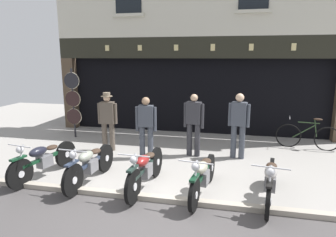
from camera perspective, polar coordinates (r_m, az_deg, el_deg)
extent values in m
cube|color=#99958F|center=(10.33, 4.77, -3.32)|extent=(21.78, 10.00, 0.08)
cube|color=#ACA292|center=(5.77, -2.02, -15.51)|extent=(21.78, 0.16, 0.18)
cube|color=black|center=(12.32, 6.32, 5.49)|extent=(9.00, 4.00, 2.60)
cube|color=#4C3D2D|center=(11.77, -18.21, 4.66)|extent=(0.44, 0.36, 2.60)
cube|color=black|center=(10.58, 5.31, 5.16)|extent=(8.61, 0.03, 2.18)
cube|color=black|center=(10.09, 5.17, 13.49)|extent=(9.78, 0.24, 0.70)
cube|color=#DBC684|center=(10.78, -11.67, 13.19)|extent=(0.14, 0.03, 0.19)
cube|color=#DBC684|center=(10.36, -5.47, 13.44)|extent=(0.14, 0.03, 0.18)
cube|color=#DBC684|center=(10.05, 1.58, 13.54)|extent=(0.14, 0.03, 0.19)
cube|color=#DBC684|center=(9.89, 8.65, 13.43)|extent=(0.14, 0.03, 0.22)
cube|color=#DBC684|center=(9.88, 15.79, 13.13)|extent=(0.14, 0.03, 0.21)
cube|color=#DBC684|center=(10.03, 23.13, 12.61)|extent=(0.14, 0.03, 0.22)
cube|color=beige|center=(10.53, -7.68, 19.21)|extent=(1.10, 0.12, 0.10)
cube|color=beige|center=(9.93, 16.11, 19.31)|extent=(1.10, 0.12, 0.10)
cylinder|color=black|center=(6.81, -26.70, -9.57)|extent=(0.18, 0.64, 0.64)
cylinder|color=silver|center=(6.81, -26.70, -9.57)|extent=(0.12, 0.16, 0.14)
cylinder|color=black|center=(7.70, -19.15, -6.53)|extent=(0.19, 0.64, 0.64)
cylinder|color=silver|center=(7.70, -19.15, -6.53)|extent=(0.13, 0.16, 0.14)
cube|color=#123A21|center=(7.20, -22.75, -7.07)|extent=(0.28, 1.23, 0.07)
cube|color=slate|center=(7.22, -22.71, -7.60)|extent=(0.25, 0.35, 0.26)
ellipsoid|color=black|center=(7.03, -23.81, -5.89)|extent=(0.30, 0.49, 0.20)
ellipsoid|color=#38281E|center=(7.31, -21.53, -5.21)|extent=(0.25, 0.33, 0.10)
cube|color=#123A21|center=(6.70, -26.97, -6.85)|extent=(0.16, 0.37, 0.04)
sphere|color=silver|center=(6.70, -26.71, -5.42)|extent=(0.15, 0.15, 0.15)
cylinder|color=silver|center=(6.67, -26.77, -4.76)|extent=(0.61, 0.13, 0.02)
cylinder|color=silver|center=(6.74, -26.67, -7.17)|extent=(0.08, 0.27, 0.61)
cylinder|color=black|center=(6.10, -17.91, -11.28)|extent=(0.11, 0.66, 0.65)
cylinder|color=silver|center=(6.10, -17.91, -11.28)|extent=(0.11, 0.15, 0.14)
cylinder|color=black|center=(7.15, -12.01, -7.47)|extent=(0.12, 0.66, 0.65)
cylinder|color=silver|center=(7.15, -12.01, -7.47)|extent=(0.12, 0.15, 0.14)
cube|color=#293449|center=(6.57, -14.77, -8.26)|extent=(0.15, 1.22, 0.07)
cube|color=slate|center=(6.59, -14.73, -8.83)|extent=(0.22, 0.33, 0.26)
ellipsoid|color=gray|center=(6.38, -15.59, -7.02)|extent=(0.25, 0.47, 0.20)
ellipsoid|color=#38281E|center=(6.71, -13.81, -6.17)|extent=(0.22, 0.31, 0.10)
cube|color=#293449|center=(5.97, -18.12, -8.22)|extent=(0.12, 0.37, 0.04)
sphere|color=silver|center=(5.97, -17.90, -6.65)|extent=(0.15, 0.15, 0.15)
cylinder|color=silver|center=(5.95, -17.95, -5.92)|extent=(0.62, 0.06, 0.02)
cylinder|color=silver|center=(6.02, -17.87, -8.61)|extent=(0.05, 0.23, 0.62)
cylinder|color=black|center=(5.58, -6.77, -12.94)|extent=(0.11, 0.67, 0.66)
cylinder|color=silver|center=(5.58, -6.77, -12.94)|extent=(0.11, 0.15, 0.15)
cylinder|color=black|center=(6.74, -2.29, -8.37)|extent=(0.12, 0.67, 0.66)
cylinder|color=silver|center=(6.74, -2.29, -8.37)|extent=(0.12, 0.15, 0.15)
cube|color=#1F302B|center=(6.11, -4.32, -9.41)|extent=(0.15, 1.24, 0.07)
cube|color=slate|center=(6.13, -4.31, -10.02)|extent=(0.22, 0.33, 0.26)
ellipsoid|color=maroon|center=(5.89, -4.91, -8.14)|extent=(0.25, 0.47, 0.20)
ellipsoid|color=#38281E|center=(6.26, -3.57, -7.10)|extent=(0.22, 0.31, 0.10)
cube|color=#1F302B|center=(5.44, -6.87, -9.57)|extent=(0.12, 0.37, 0.04)
sphere|color=silver|center=(5.44, -6.66, -7.90)|extent=(0.15, 0.15, 0.15)
cylinder|color=silver|center=(5.41, -6.68, -7.11)|extent=(0.62, 0.07, 0.02)
cylinder|color=silver|center=(5.50, -6.69, -10.03)|extent=(0.05, 0.26, 0.61)
cylinder|color=black|center=(5.33, 5.07, -14.49)|extent=(0.15, 0.61, 0.60)
cylinder|color=silver|center=(5.33, 5.07, -14.49)|extent=(0.12, 0.14, 0.13)
cylinder|color=black|center=(6.54, 8.15, -9.44)|extent=(0.16, 0.61, 0.60)
cylinder|color=silver|center=(6.54, 8.15, -9.44)|extent=(0.13, 0.15, 0.13)
cube|color=#133723|center=(5.88, 6.81, -10.64)|extent=(0.23, 1.24, 0.07)
cube|color=slate|center=(5.91, 6.80, -11.27)|extent=(0.24, 0.34, 0.26)
ellipsoid|color=#A5A38B|center=(5.66, 6.49, -9.37)|extent=(0.28, 0.48, 0.20)
ellipsoid|color=#38281E|center=(6.04, 7.39, -8.22)|extent=(0.24, 0.32, 0.10)
cube|color=#133723|center=(5.20, 5.14, -11.33)|extent=(0.15, 0.37, 0.04)
sphere|color=silver|center=(5.19, 5.35, -9.26)|extent=(0.15, 0.15, 0.15)
cylinder|color=silver|center=(5.16, 5.37, -8.43)|extent=(0.62, 0.10, 0.02)
cylinder|color=silver|center=(5.25, 5.25, -11.47)|extent=(0.07, 0.25, 0.62)
cylinder|color=black|center=(5.37, 18.78, -14.95)|extent=(0.16, 0.61, 0.60)
cylinder|color=silver|center=(5.37, 18.78, -14.95)|extent=(0.12, 0.15, 0.13)
cylinder|color=black|center=(6.61, 19.35, -9.78)|extent=(0.17, 0.61, 0.60)
cylinder|color=silver|center=(6.61, 19.35, -9.78)|extent=(0.13, 0.15, 0.13)
cube|color=black|center=(5.93, 19.18, -11.04)|extent=(0.26, 1.24, 0.07)
cube|color=slate|center=(5.96, 19.13, -11.66)|extent=(0.25, 0.35, 0.26)
ellipsoid|color=gray|center=(5.71, 19.25, -9.80)|extent=(0.29, 0.49, 0.20)
ellipsoid|color=#38281E|center=(6.10, 19.39, -8.61)|extent=(0.24, 0.33, 0.10)
cube|color=black|center=(5.23, 19.02, -11.79)|extent=(0.15, 0.37, 0.04)
sphere|color=silver|center=(5.22, 19.18, -9.74)|extent=(0.15, 0.15, 0.15)
cylinder|color=silver|center=(5.19, 19.24, -8.92)|extent=(0.62, 0.12, 0.02)
cylinder|color=silver|center=(5.28, 19.01, -11.94)|extent=(0.08, 0.30, 0.60)
cylinder|color=brown|center=(8.64, -10.74, -3.45)|extent=(0.15, 0.15, 0.82)
cylinder|color=brown|center=(8.70, -12.13, -3.40)|extent=(0.15, 0.15, 0.82)
cube|color=brown|center=(8.51, -11.63, 1.11)|extent=(0.40, 0.26, 0.62)
cube|color=silver|center=(8.61, -11.43, 1.74)|extent=(0.14, 0.04, 0.35)
cube|color=maroon|center=(8.62, -11.40, 1.67)|extent=(0.05, 0.02, 0.32)
cylinder|color=brown|center=(8.45, -10.10, 0.93)|extent=(0.09, 0.09, 0.58)
cylinder|color=brown|center=(8.59, -13.12, 0.98)|extent=(0.09, 0.09, 0.58)
sphere|color=beige|center=(8.45, -11.75, 3.88)|extent=(0.19, 0.19, 0.19)
cylinder|color=#7F705B|center=(8.44, -11.76, 4.23)|extent=(0.33, 0.33, 0.01)
cylinder|color=#7F705B|center=(8.43, -11.78, 4.59)|extent=(0.20, 0.20, 0.11)
cylinder|color=#3D424C|center=(7.86, -3.41, -4.55)|extent=(0.15, 0.15, 0.89)
cylinder|color=#3D424C|center=(7.89, -4.99, -4.50)|extent=(0.15, 0.15, 0.89)
cube|color=#3D424C|center=(7.71, -4.28, 0.48)|extent=(0.40, 0.27, 0.56)
cube|color=white|center=(7.80, -4.15, 1.13)|extent=(0.14, 0.04, 0.31)
cube|color=#47234C|center=(7.82, -4.14, 1.07)|extent=(0.05, 0.02, 0.29)
cylinder|color=#3D424C|center=(7.69, -2.54, -0.15)|extent=(0.09, 0.09, 0.64)
cylinder|color=#3D424C|center=(7.76, -5.99, -0.08)|extent=(0.09, 0.09, 0.64)
sphere|color=#9E7A5B|center=(7.64, -4.33, 3.37)|extent=(0.21, 0.21, 0.21)
cylinder|color=#2D2D33|center=(8.02, 5.68, -4.12)|extent=(0.15, 0.15, 0.92)
cylinder|color=#2D2D33|center=(8.08, 4.17, -3.97)|extent=(0.15, 0.15, 0.92)
cube|color=#2D2D33|center=(7.88, 5.02, 1.09)|extent=(0.41, 0.27, 0.59)
cube|color=white|center=(7.98, 5.25, 1.74)|extent=(0.14, 0.04, 0.33)
cube|color=black|center=(7.99, 5.28, 1.67)|extent=(0.05, 0.02, 0.31)
cylinder|color=#2D2D33|center=(7.84, 6.66, 0.44)|extent=(0.09, 0.09, 0.66)
cylinder|color=#2D2D33|center=(7.96, 3.38, 0.69)|extent=(0.09, 0.09, 0.66)
sphere|color=tan|center=(7.82, 5.07, 4.00)|extent=(0.20, 0.20, 0.20)
cylinder|color=#3D424C|center=(8.04, 14.08, -4.42)|extent=(0.15, 0.15, 0.91)
cylinder|color=#3D424C|center=(8.08, 12.54, -4.27)|extent=(0.15, 0.15, 0.91)
cube|color=#3D424C|center=(7.88, 13.57, 0.87)|extent=(0.42, 0.29, 0.62)
cube|color=silver|center=(7.98, 13.75, 1.54)|extent=(0.14, 0.05, 0.35)
cube|color=brown|center=(8.00, 13.76, 1.46)|extent=(0.05, 0.02, 0.32)
cylinder|color=#3D424C|center=(7.85, 15.24, 0.50)|extent=(0.09, 0.09, 0.60)
cylinder|color=#3D424C|center=(7.93, 11.89, 0.78)|extent=(0.09, 0.09, 0.60)
sphere|color=beige|center=(7.81, 13.72, 3.95)|extent=(0.22, 0.22, 0.22)
cylinder|color=#232328|center=(10.23, -17.82, 2.79)|extent=(0.06, 0.06, 2.29)
cylinder|color=black|center=(10.12, -18.14, 6.97)|extent=(0.51, 0.03, 0.51)
torus|color=beige|center=(10.14, -18.10, 6.98)|extent=(0.54, 0.04, 0.54)
cylinder|color=black|center=(10.19, -17.93, 3.64)|extent=(0.51, 0.03, 0.51)
torus|color=beige|center=(10.20, -17.89, 3.65)|extent=(0.54, 0.04, 0.54)
cylinder|color=black|center=(10.28, -17.72, 0.37)|extent=(0.51, 0.03, 0.51)
torus|color=beige|center=(10.30, -17.68, 0.38)|extent=(0.54, 0.04, 0.54)
cube|color=silver|center=(10.33, 13.12, 6.07)|extent=(0.83, 0.02, 0.95)
cube|color=#232328|center=(10.29, 13.22, 8.15)|extent=(0.83, 0.01, 0.20)
torus|color=black|center=(9.54, 22.20, -3.09)|extent=(0.72, 0.14, 0.72)
torus|color=black|center=(9.63, 28.43, -3.53)|extent=(0.72, 0.14, 0.72)
cylinder|color=#23381E|center=(9.52, 24.80, -2.23)|extent=(0.61, 0.12, 0.45)
cylinder|color=#23381E|center=(9.47, 25.57, -0.75)|extent=(0.57, 0.12, 0.03)
cylinder|color=#23381E|center=(9.52, 26.62, -1.65)|extent=(0.12, 0.05, 0.52)
ellipsoid|color=#332319|center=(9.47, 27.02, -0.14)|extent=(0.26, 0.16, 0.06)
cylinder|color=silver|center=(9.42, 22.47, 0.20)|extent=(0.10, 0.50, 0.02)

